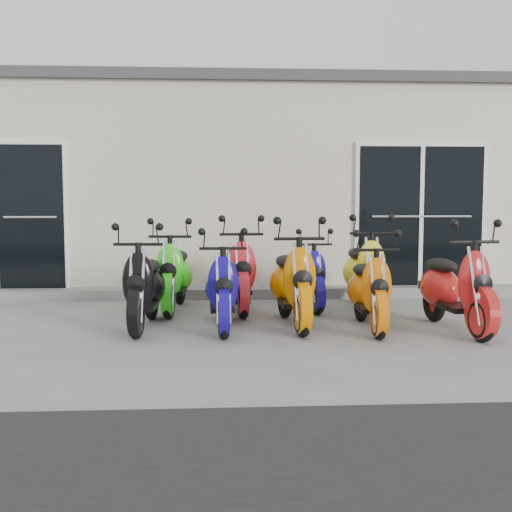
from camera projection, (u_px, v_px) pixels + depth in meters
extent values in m
plane|color=gray|center=(259.00, 324.00, 7.52)|extent=(80.00, 80.00, 0.00)
cube|color=beige|center=(242.00, 192.00, 12.55)|extent=(14.00, 6.00, 3.20)
cube|color=#3F3F42|center=(242.00, 105.00, 12.39)|extent=(14.20, 6.20, 0.16)
cube|color=gray|center=(250.00, 293.00, 9.52)|extent=(14.00, 0.40, 0.15)
cube|color=black|center=(31.00, 213.00, 9.37)|extent=(1.07, 0.08, 2.22)
cube|color=black|center=(421.00, 212.00, 9.72)|extent=(2.02, 0.08, 2.22)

